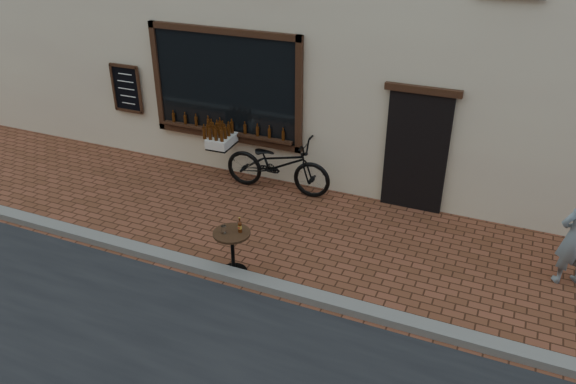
% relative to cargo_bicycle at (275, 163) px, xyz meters
% --- Properties ---
extents(ground, '(90.00, 90.00, 0.00)m').
position_rel_cargo_bicycle_xyz_m(ground, '(0.68, -3.09, -0.57)').
color(ground, brown).
rests_on(ground, ground).
extents(kerb, '(90.00, 0.25, 0.12)m').
position_rel_cargo_bicycle_xyz_m(kerb, '(0.68, -2.89, -0.51)').
color(kerb, slate).
rests_on(kerb, ground).
extents(cargo_bicycle, '(2.55, 0.83, 1.20)m').
position_rel_cargo_bicycle_xyz_m(cargo_bicycle, '(0.00, 0.00, 0.00)').
color(cargo_bicycle, black).
rests_on(cargo_bicycle, ground).
extents(bistro_table, '(0.56, 0.56, 0.97)m').
position_rel_cargo_bicycle_xyz_m(bistro_table, '(0.54, -2.74, -0.06)').
color(bistro_table, black).
rests_on(bistro_table, ground).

